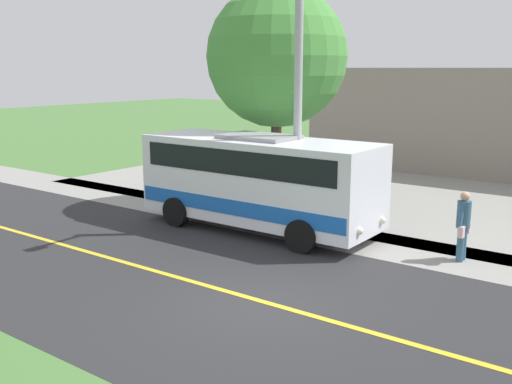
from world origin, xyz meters
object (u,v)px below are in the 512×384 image
pedestrian_with_bags (463,224)px  street_light_pole (296,87)px  shuttle_bus_front (259,178)px  tree_curbside (277,57)px

pedestrian_with_bags → street_light_pole: street_light_pole is taller
shuttle_bus_front → street_light_pole: size_ratio=0.96×
street_light_pole → pedestrian_with_bags: bearing=93.2°
pedestrian_with_bags → tree_curbside: size_ratio=0.24×
street_light_pole → tree_curbside: (-2.53, -2.38, 0.89)m
shuttle_bus_front → tree_curbside: 4.77m
shuttle_bus_front → tree_curbside: bearing=-154.7°
shuttle_bus_front → pedestrian_with_bags: 5.92m
shuttle_bus_front → street_light_pole: (-0.35, 1.03, 2.67)m
shuttle_bus_front → tree_curbside: tree_curbside is taller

